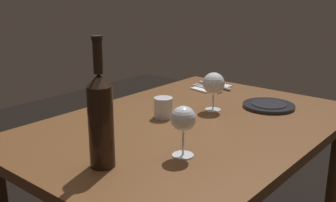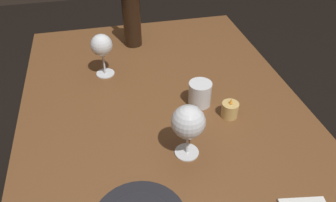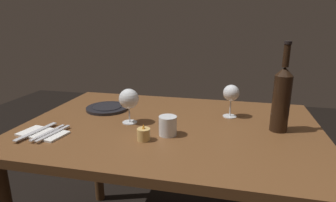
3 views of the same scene
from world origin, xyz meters
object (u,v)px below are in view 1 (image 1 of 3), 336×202
at_px(dinner_plate, 269,106).
at_px(table_knife, 215,85).
at_px(wine_glass_right, 214,84).
at_px(wine_bottle, 101,118).
at_px(fork_outer, 206,88).
at_px(wine_glass_left, 183,120).
at_px(folded_napkin, 211,87).
at_px(fork_inner, 209,87).
at_px(water_tumbler, 163,109).
at_px(votive_candle, 163,104).

xyz_separation_m(dinner_plate, table_knife, (0.15, 0.37, 0.00)).
relative_size(wine_glass_right, wine_bottle, 0.43).
relative_size(dinner_plate, fork_outer, 1.20).
bearing_deg(wine_glass_left, folded_napkin, 28.09).
bearing_deg(wine_glass_right, wine_bottle, -175.17).
height_order(wine_glass_left, fork_outer, wine_glass_left).
relative_size(fork_inner, table_knife, 0.85).
xyz_separation_m(wine_glass_left, water_tumbler, (0.24, 0.28, -0.08)).
bearing_deg(votive_candle, water_tumbler, -137.57).
height_order(dinner_plate, folded_napkin, dinner_plate).
relative_size(folded_napkin, fork_inner, 1.14).
bearing_deg(fork_outer, table_knife, 0.00).
relative_size(wine_glass_right, water_tumbler, 2.00).
bearing_deg(dinner_plate, wine_glass_left, -177.44).
distance_m(votive_candle, folded_napkin, 0.42).
bearing_deg(votive_candle, wine_glass_left, -132.00).
bearing_deg(votive_candle, fork_outer, 5.98).
bearing_deg(wine_bottle, votive_candle, 23.17).
bearing_deg(wine_bottle, fork_inner, 15.97).
bearing_deg(dinner_plate, folded_napkin, 72.60).
height_order(votive_candle, dinner_plate, votive_candle).
relative_size(folded_napkin, fork_outer, 1.14).
relative_size(water_tumbler, folded_napkin, 0.39).
height_order(dinner_plate, fork_inner, dinner_plate).
bearing_deg(folded_napkin, wine_glass_right, -145.09).
bearing_deg(fork_inner, table_knife, 0.00).
relative_size(wine_glass_left, votive_candle, 2.35).
xyz_separation_m(wine_glass_right, wine_bottle, (-0.65, -0.05, 0.03)).
xyz_separation_m(fork_inner, table_knife, (0.06, 0.00, 0.00)).
height_order(wine_glass_left, wine_bottle, wine_bottle).
distance_m(folded_napkin, fork_inner, 0.03).
distance_m(votive_candle, fork_outer, 0.37).
height_order(wine_glass_right, water_tumbler, wine_glass_right).
bearing_deg(folded_napkin, dinner_plate, -107.40).
bearing_deg(votive_candle, dinner_plate, -47.17).
distance_m(wine_bottle, dinner_plate, 0.85).
height_order(water_tumbler, fork_outer, water_tumbler).
bearing_deg(water_tumbler, folded_napkin, 12.56).
bearing_deg(wine_glass_left, table_knife, 27.15).
bearing_deg(table_knife, fork_inner, 180.00).
xyz_separation_m(water_tumbler, dinner_plate, (0.38, -0.26, -0.03)).
relative_size(wine_glass_left, fork_inner, 0.88).
xyz_separation_m(water_tumbler, votive_candle, (0.08, 0.07, -0.01)).
bearing_deg(wine_glass_right, votive_candle, 125.58).
height_order(fork_inner, fork_outer, same).
distance_m(water_tumbler, votive_candle, 0.11).
height_order(fork_outer, table_knife, same).
bearing_deg(table_knife, wine_glass_left, -152.85).
height_order(dinner_plate, fork_outer, dinner_plate).
distance_m(fork_inner, fork_outer, 0.02).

